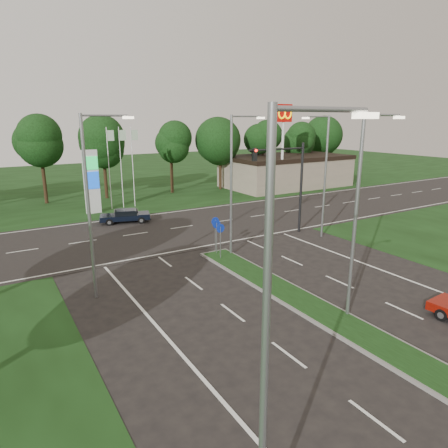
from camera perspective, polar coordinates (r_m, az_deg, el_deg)
verge_far at (r=62.17m, az=-19.26°, el=5.87°), size 160.00×50.00×0.02m
cross_road at (r=33.02m, az=-7.60°, el=-0.71°), size 160.00×12.00×0.02m
median_kerb at (r=17.86m, az=20.30°, el=-15.30°), size 2.00×26.00×0.12m
commercial_building at (r=54.25m, az=8.83°, el=7.46°), size 16.00×9.00×4.00m
streetlight_median_near at (r=18.01m, az=18.80°, el=2.25°), size 2.53×0.22×9.00m
streetlight_median_far at (r=25.48m, az=1.42°, el=6.51°), size 2.53×0.22×9.00m
streetlight_left_near at (r=7.70m, az=7.25°, el=-13.73°), size 2.53×0.22×9.00m
streetlight_left_far at (r=20.06m, az=-18.33°, el=3.51°), size 2.53×0.22×9.00m
streetlight_right_far at (r=30.37m, az=14.04°, el=7.41°), size 2.53×0.22×9.00m
traffic_signal at (r=30.79m, az=9.21°, el=6.96°), size 5.10×0.42×7.00m
median_signs at (r=26.01m, az=-0.96°, el=-0.90°), size 1.16×1.76×2.38m
gas_pylon at (r=39.69m, az=-18.13°, el=6.01°), size 5.80×1.26×8.00m
mcdonalds_sign at (r=48.18m, az=8.50°, el=13.72°), size 2.20×0.47×10.40m
treeline_far at (r=46.97m, az=-15.80°, el=11.90°), size 6.00×6.00×9.90m
navy_sedan at (r=35.67m, az=-13.93°, el=1.16°), size 4.46×2.79×1.14m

